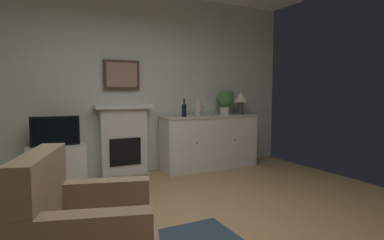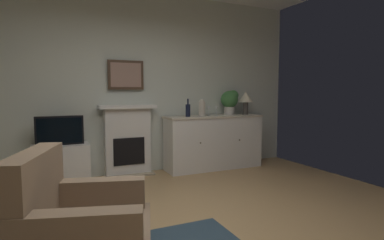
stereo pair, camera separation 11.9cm
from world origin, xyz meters
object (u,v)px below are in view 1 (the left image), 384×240
vase_decorative (198,108)px  tv_set (55,131)px  armchair (85,234)px  tv_cabinet (57,166)px  sideboard_cabinet (210,142)px  fireplace_unit (124,141)px  table_lamp (241,99)px  potted_plant_small (225,100)px  wine_glass_center (212,108)px  framed_picture (122,75)px  wine_glass_left (204,108)px  wine_bottle (184,110)px

vase_decorative → tv_set: size_ratio=0.45×
armchair → tv_cabinet: bearing=91.0°
sideboard_cabinet → armchair: size_ratio=1.71×
fireplace_unit → tv_cabinet: (-0.98, -0.16, -0.26)m
fireplace_unit → table_lamp: bearing=-4.9°
tv_cabinet → tv_set: 0.49m
sideboard_cabinet → tv_cabinet: bearing=179.6°
table_lamp → potted_plant_small: bearing=171.1°
wine_glass_center → vase_decorative: 0.28m
armchair → fireplace_unit: bearing=70.8°
framed_picture → potted_plant_small: framed_picture is taller
fireplace_unit → vase_decorative: 1.30m
wine_glass_left → wine_bottle: bearing=-169.0°
wine_glass_center → tv_set: wine_glass_center is taller
fireplace_unit → tv_cabinet: fireplace_unit is taller
wine_glass_center → potted_plant_small: 0.35m
tv_set → sideboard_cabinet: bearing=0.2°
wine_glass_left → fireplace_unit: bearing=174.2°
sideboard_cabinet → wine_glass_left: (-0.08, 0.04, 0.57)m
table_lamp → sideboard_cabinet: bearing=-180.0°
tv_set → armchair: tv_set is taller
table_lamp → wine_glass_left: (-0.72, 0.04, -0.16)m
sideboard_cabinet → vase_decorative: 0.64m
tv_cabinet → vase_decorative: bearing=-1.7°
tv_cabinet → tv_set: size_ratio=1.21×
fireplace_unit → wine_glass_center: (1.46, -0.21, 0.48)m
wine_bottle → wine_glass_left: bearing=11.0°
sideboard_cabinet → wine_glass_center: wine_glass_center is taller
wine_glass_left → tv_cabinet: 2.44m
vase_decorative → tv_cabinet: 2.29m
table_lamp → fireplace_unit: bearing=175.1°
wine_glass_left → tv_set: bearing=-178.8°
fireplace_unit → wine_glass_center: 1.55m
wine_glass_left → tv_set: wine_glass_left is taller
table_lamp → potted_plant_small: 0.29m
sideboard_cabinet → vase_decorative: (-0.25, -0.05, 0.59)m
wine_glass_left → armchair: (-2.28, -2.54, -0.64)m
fireplace_unit → potted_plant_small: potted_plant_small is taller
vase_decorative → potted_plant_small: 0.61m
framed_picture → vase_decorative: 1.32m
table_lamp → wine_glass_center: size_ratio=2.42×
table_lamp → armchair: 3.98m
wine_glass_center → tv_cabinet: size_ratio=0.22×
fireplace_unit → wine_bottle: bearing=-13.2°
framed_picture → tv_set: bearing=-166.7°
fireplace_unit → wine_glass_center: size_ratio=6.67×
tv_set → armchair: (0.04, -2.49, -0.39)m
table_lamp → armchair: size_ratio=0.40×
table_lamp → wine_glass_center: 0.63m
wine_glass_left → vase_decorative: 0.19m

